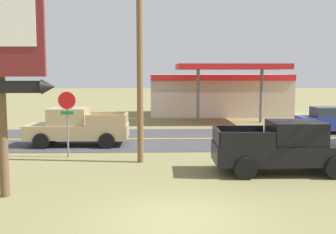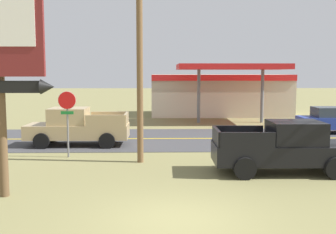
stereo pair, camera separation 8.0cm
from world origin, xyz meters
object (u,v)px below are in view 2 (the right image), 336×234
object	(u,v)px
stop_sign	(67,112)
gas_station	(220,93)
utility_pole	(140,48)
pickup_tan_on_road	(77,127)
car_blue_far_lane	(333,120)
pickup_black_parked_on_lawn	(285,148)

from	to	relation	value
stop_sign	gas_station	bearing A→B (deg)	62.66
utility_pole	pickup_tan_on_road	bearing A→B (deg)	130.45
gas_station	pickup_tan_on_road	distance (m)	18.11
stop_sign	utility_pole	world-z (taller)	utility_pole
car_blue_far_lane	stop_sign	bearing A→B (deg)	-154.82
pickup_black_parked_on_lawn	car_blue_far_lane	size ratio (longest dim) A/B	1.24
pickup_tan_on_road	gas_station	bearing A→B (deg)	57.74
gas_station	pickup_black_parked_on_lawn	bearing A→B (deg)	-91.80
pickup_black_parked_on_lawn	pickup_tan_on_road	size ratio (longest dim) A/B	1.01
gas_station	pickup_black_parked_on_lawn	distance (m)	21.39
gas_station	pickup_tan_on_road	size ratio (longest dim) A/B	2.31
stop_sign	car_blue_far_lane	size ratio (longest dim) A/B	0.70
stop_sign	gas_station	size ratio (longest dim) A/B	0.25
gas_station	car_blue_far_lane	world-z (taller)	gas_station
stop_sign	gas_station	xyz separation A→B (m)	(9.45, 18.28, -0.08)
utility_pole	pickup_black_parked_on_lawn	size ratio (longest dim) A/B	1.72
stop_sign	car_blue_far_lane	distance (m)	16.47
car_blue_far_lane	gas_station	bearing A→B (deg)	115.64
car_blue_far_lane	pickup_black_parked_on_lawn	bearing A→B (deg)	-121.18
pickup_tan_on_road	car_blue_far_lane	world-z (taller)	pickup_tan_on_road
pickup_black_parked_on_lawn	car_blue_far_lane	xyz separation A→B (m)	(6.09, 10.06, -0.13)
utility_pole	stop_sign	bearing A→B (deg)	161.67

